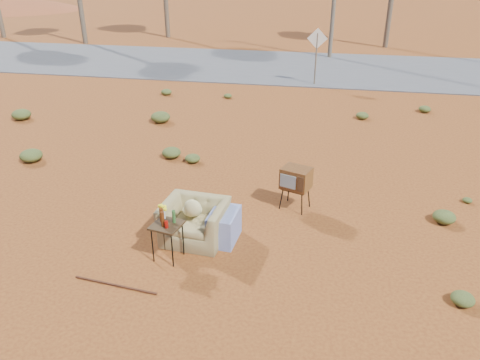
# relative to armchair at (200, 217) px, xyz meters

# --- Properties ---
(ground) EXTENTS (140.00, 140.00, 0.00)m
(ground) POSITION_rel_armchair_xyz_m (0.04, -0.33, -0.46)
(ground) COLOR brown
(ground) RESTS_ON ground
(highway) EXTENTS (140.00, 7.00, 0.04)m
(highway) POSITION_rel_armchair_xyz_m (0.04, 14.67, -0.44)
(highway) COLOR #565659
(highway) RESTS_ON ground
(armchair) EXTENTS (1.39, 0.86, 0.99)m
(armchair) POSITION_rel_armchair_xyz_m (0.00, 0.00, 0.00)
(armchair) COLOR #90804E
(armchair) RESTS_ON ground
(tv_unit) EXTENTS (0.68, 0.61, 0.90)m
(tv_unit) POSITION_rel_armchair_xyz_m (1.61, 1.49, 0.21)
(tv_unit) COLOR black
(tv_unit) RESTS_ON ground
(side_table) EXTENTS (0.56, 0.56, 0.96)m
(side_table) POSITION_rel_armchair_xyz_m (-0.41, -0.65, 0.24)
(side_table) COLOR #352513
(side_table) RESTS_ON ground
(rusty_bar) EXTENTS (1.45, 0.20, 0.04)m
(rusty_bar) POSITION_rel_armchair_xyz_m (-0.98, -1.58, -0.44)
(rusty_bar) COLOR #491F13
(rusty_bar) RESTS_ON ground
(road_sign) EXTENTS (0.78, 0.06, 2.19)m
(road_sign) POSITION_rel_armchair_xyz_m (1.54, 11.67, 1.04)
(road_sign) COLOR brown
(road_sign) RESTS_ON ground
(scrub_patch) EXTENTS (17.49, 8.07, 0.33)m
(scrub_patch) POSITION_rel_armchair_xyz_m (-0.78, 4.08, -0.32)
(scrub_patch) COLOR #4A5625
(scrub_patch) RESTS_ON ground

